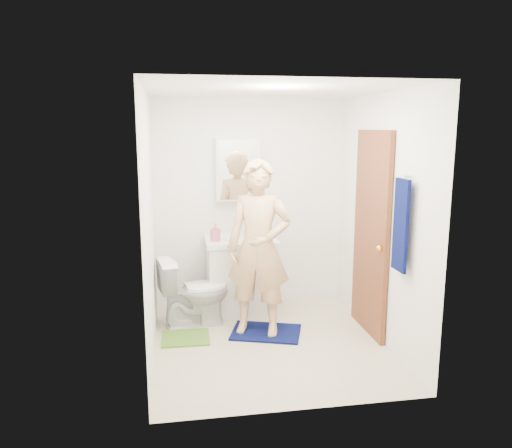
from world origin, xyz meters
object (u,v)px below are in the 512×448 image
at_px(towel, 401,225).
at_px(toothbrush_cup, 262,231).
at_px(soap_dispenser, 215,232).
at_px(toilet, 194,291).
at_px(medicine_cabinet, 238,170).
at_px(man, 259,248).
at_px(vanity_cabinet, 241,277).

bearing_deg(towel, toothbrush_cup, 119.65).
bearing_deg(soap_dispenser, toilet, -135.08).
bearing_deg(medicine_cabinet, toilet, -134.79).
relative_size(towel, soap_dispenser, 4.07).
bearing_deg(man, towel, -15.19).
height_order(medicine_cabinet, soap_dispenser, medicine_cabinet).
distance_m(toilet, soap_dispenser, 0.68).
relative_size(vanity_cabinet, toilet, 1.08).
height_order(vanity_cabinet, medicine_cabinet, medicine_cabinet).
bearing_deg(soap_dispenser, man, -58.20).
bearing_deg(toilet, man, -129.82).
height_order(towel, toothbrush_cup, towel).
xyz_separation_m(medicine_cabinet, soap_dispenser, (-0.29, -0.30, -0.65)).
height_order(soap_dispenser, man, man).
bearing_deg(toothbrush_cup, toilet, -151.12).
bearing_deg(medicine_cabinet, soap_dispenser, -134.54).
bearing_deg(soap_dispenser, toothbrush_cup, 19.13).
relative_size(toilet, man, 0.42).
distance_m(toilet, man, 0.90).
bearing_deg(towel, medicine_cabinet, 124.61).
xyz_separation_m(vanity_cabinet, toothbrush_cup, (0.27, 0.12, 0.50)).
xyz_separation_m(medicine_cabinet, towel, (1.18, -1.71, -0.35)).
distance_m(vanity_cabinet, soap_dispenser, 0.63).
distance_m(toothbrush_cup, man, 0.82).
height_order(soap_dispenser, toothbrush_cup, soap_dispenser).
bearing_deg(medicine_cabinet, man, -84.53).
relative_size(toilet, toothbrush_cup, 6.05).
bearing_deg(medicine_cabinet, vanity_cabinet, -90.00).
distance_m(towel, man, 1.40).
distance_m(vanity_cabinet, toilet, 0.64).
distance_m(soap_dispenser, toothbrush_cup, 0.59).
relative_size(toothbrush_cup, man, 0.07).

